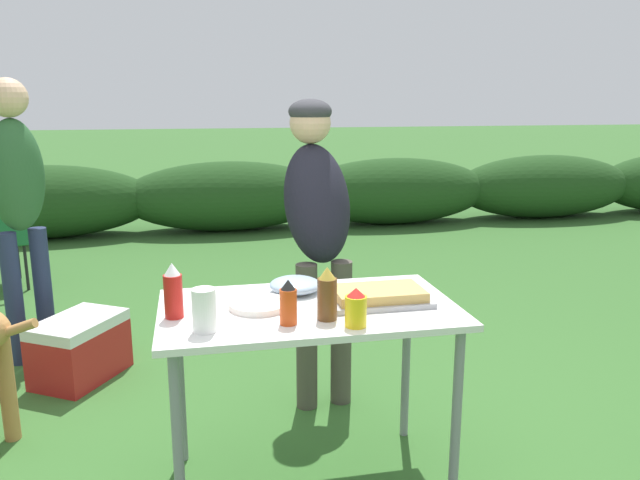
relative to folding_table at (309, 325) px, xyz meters
The scene contains 13 objects.
shrub_hedge 4.99m from the folding_table, 90.00° to the left, with size 14.40×0.90×0.79m.
folding_table is the anchor object (origin of this frame).
food_tray 0.29m from the folding_table, ahead, with size 0.38×0.23×0.06m.
plate_stack 0.20m from the folding_table, behind, with size 0.22×0.22×0.02m, color white.
mixing_bowl 0.21m from the folding_table, 96.99° to the left, with size 0.20×0.20×0.06m, color #99B2CC.
paper_cup_stack 0.45m from the folding_table, 154.56° to the right, with size 0.08×0.08×0.15m, color white.
hot_sauce_bottle 0.25m from the folding_table, 120.69° to the right, with size 0.06×0.06×0.16m.
beer_bottle 0.23m from the folding_table, 76.08° to the right, with size 0.07×0.07×0.19m.
mustard_bottle 0.30m from the folding_table, 63.75° to the right, with size 0.07×0.07×0.14m.
ketchup_bottle 0.52m from the folding_table, behind, with size 0.07×0.07×0.20m.
standing_person_in_red_jacket 0.81m from the folding_table, 76.04° to the left, with size 0.37×0.47×1.49m.
standing_person_in_navy_coat 2.06m from the folding_table, 131.64° to the left, with size 0.38×0.37×1.61m.
cooler_box 1.66m from the folding_table, 131.14° to the left, with size 0.52×0.58×0.34m.
Camera 1 is at (-0.41, -2.17, 1.50)m, focal length 35.00 mm.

